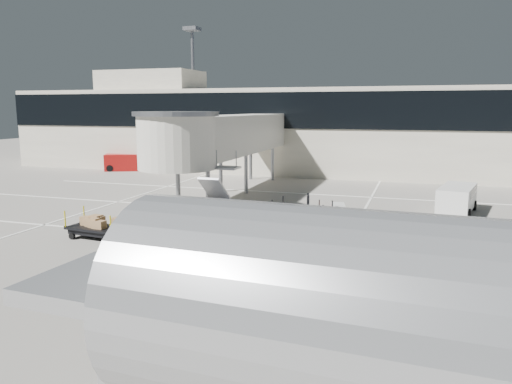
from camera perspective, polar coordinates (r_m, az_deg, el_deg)
ground at (r=22.21m, az=-6.56°, el=-6.75°), size 140.00×140.00×0.00m
lane_markings at (r=30.89m, az=-0.50°, el=-2.01°), size 40.00×30.00×0.02m
terminal at (r=50.21m, az=7.39°, el=7.10°), size 64.00×12.11×15.20m
jet_bridge at (r=34.21m, az=-4.22°, el=6.32°), size 5.70×20.40×6.03m
baggage_tug at (r=27.24m, az=7.57°, el=-2.45°), size 2.65×2.03×1.60m
suitcase_cart at (r=26.45m, az=5.27°, el=-2.93°), size 3.76×2.01×1.44m
box_cart_near at (r=20.28m, az=-5.28°, el=-6.42°), size 4.17×2.82×1.62m
box_cart_far at (r=25.27m, az=-17.70°, el=-3.91°), size 3.55×1.68×1.37m
ground_worker at (r=22.78m, az=-8.79°, el=-4.05°), size 0.70×0.51×1.80m
minivan at (r=32.17m, az=22.01°, el=-0.50°), size 2.57×4.56×1.63m
belt_loader at (r=51.75m, az=-14.50°, el=3.31°), size 4.79×3.33×2.17m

